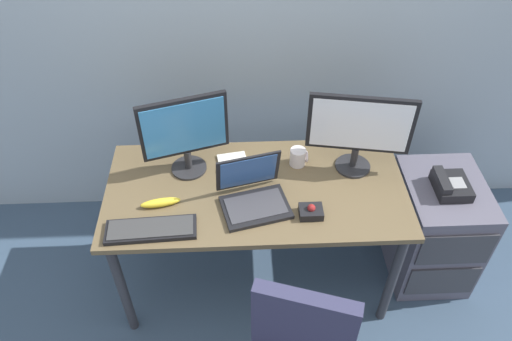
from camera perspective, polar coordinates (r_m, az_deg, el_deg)
name	(u,v)px	position (r m, az deg, el deg)	size (l,w,h in m)	color
ground_plane	(256,276)	(3.03, 0.00, -12.01)	(8.00, 8.00, 0.00)	#36495F
desk	(256,200)	(2.51, 0.00, -3.39)	(1.49, 0.71, 0.75)	brown
file_cabinet	(433,228)	(2.99, 19.72, -6.30)	(0.42, 0.53, 0.66)	#555362
desk_phone	(450,185)	(2.73, 21.44, -1.58)	(0.17, 0.20, 0.09)	black
monitor_main	(360,129)	(2.44, 11.82, 4.73)	(0.50, 0.18, 0.44)	#262628
monitor_side	(185,132)	(2.41, -8.22, 4.43)	(0.42, 0.18, 0.43)	#262628
keyboard	(151,229)	(2.30, -11.99, -6.63)	(0.42, 0.16, 0.03)	black
laptop	(253,194)	(2.34, -0.36, -2.72)	(0.36, 0.33, 0.24)	black
trackball_mouse	(311,211)	(2.33, 6.35, -4.69)	(0.11, 0.09, 0.07)	black
coffee_mug	(298,157)	(2.55, 4.89, 1.56)	(0.09, 0.08, 0.09)	silver
paper_notepad	(234,167)	(2.55, -2.55, 0.44)	(0.15, 0.21, 0.01)	white
banana	(160,203)	(2.40, -10.94, -3.65)	(0.19, 0.04, 0.04)	yellow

